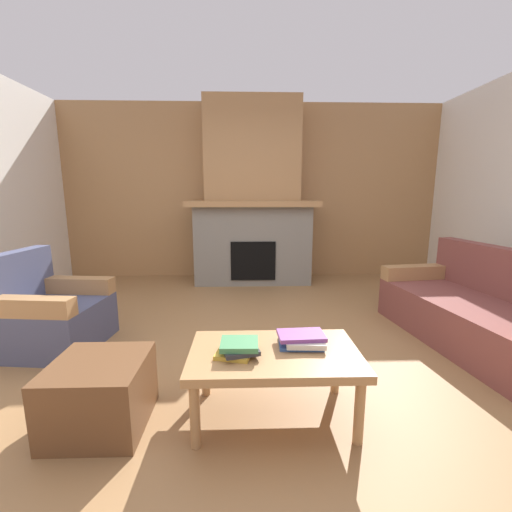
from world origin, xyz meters
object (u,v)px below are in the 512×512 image
object	(u,v)px
coffee_table	(274,359)
ottoman	(100,393)
fireplace	(252,205)
couch	(481,314)
armchair	(49,314)

from	to	relation	value
coffee_table	ottoman	xyz separation A→B (m)	(-1.02, -0.04, -0.18)
fireplace	coffee_table	xyz separation A→B (m)	(0.06, -3.27, -0.79)
coffee_table	ottoman	size ratio (longest dim) A/B	1.92
couch	fireplace	bearing A→B (deg)	130.55
fireplace	ottoman	size ratio (longest dim) A/B	5.19
fireplace	coffee_table	world-z (taller)	fireplace
couch	coffee_table	xyz separation A→B (m)	(-1.94, -0.94, 0.09)
armchair	coffee_table	size ratio (longest dim) A/B	0.85
fireplace	couch	xyz separation A→B (m)	(1.99, -2.33, -0.88)
coffee_table	ottoman	distance (m)	1.03
fireplace	couch	distance (m)	3.19
fireplace	ottoman	distance (m)	3.58
armchair	coffee_table	world-z (taller)	armchair
armchair	coffee_table	bearing A→B (deg)	-28.32
fireplace	coffee_table	distance (m)	3.36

